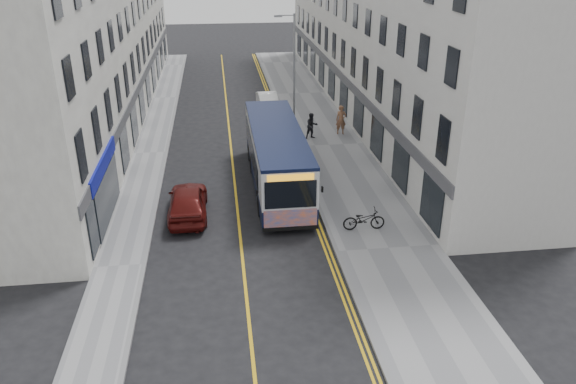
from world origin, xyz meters
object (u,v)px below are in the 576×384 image
object	(u,v)px
city_bus	(277,156)
streetlamp	(293,72)
car_maroon	(188,201)
bicycle	(364,219)
car_white	(268,102)
pedestrian_near	(341,120)
pedestrian_far	(312,126)

from	to	relation	value
city_bus	streetlamp	bearing A→B (deg)	76.30
car_maroon	bicycle	bearing A→B (deg)	161.63
streetlamp	car_maroon	size ratio (longest dim) A/B	1.77
car_white	city_bus	bearing A→B (deg)	-96.19
streetlamp	pedestrian_near	size ratio (longest dim) A/B	4.13
streetlamp	pedestrian_near	bearing A→B (deg)	1.51
car_maroon	city_bus	bearing A→B (deg)	-147.72
car_maroon	pedestrian_far	bearing A→B (deg)	-127.01
streetlamp	city_bus	bearing A→B (deg)	-103.70
bicycle	car_white	distance (m)	20.22
pedestrian_near	car_white	xyz separation A→B (m)	(-4.31, 6.53, -0.42)
pedestrian_far	car_maroon	world-z (taller)	pedestrian_far
car_maroon	car_white	bearing A→B (deg)	-107.46
car_white	pedestrian_near	bearing A→B (deg)	-59.23
bicycle	car_maroon	world-z (taller)	car_maroon
car_white	car_maroon	xyz separation A→B (m)	(-5.49, -17.44, 0.10)
city_bus	pedestrian_near	distance (m)	9.58
bicycle	pedestrian_near	bearing A→B (deg)	-6.43
streetlamp	pedestrian_near	world-z (taller)	streetlamp
pedestrian_far	car_white	world-z (taller)	pedestrian_far
streetlamp	city_bus	size ratio (longest dim) A/B	0.72
streetlamp	pedestrian_far	xyz separation A→B (m)	(1.18, -0.62, -3.41)
bicycle	car_white	world-z (taller)	car_white
pedestrian_near	car_maroon	distance (m)	14.67
pedestrian_far	car_maroon	distance (m)	12.78
pedestrian_far	car_white	distance (m)	7.57
car_white	car_maroon	world-z (taller)	car_maroon
pedestrian_near	pedestrian_far	size ratio (longest dim) A/B	1.13
city_bus	pedestrian_near	world-z (taller)	city_bus
streetlamp	car_white	bearing A→B (deg)	98.83
city_bus	car_white	world-z (taller)	city_bus
bicycle	pedestrian_far	size ratio (longest dim) A/B	1.12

